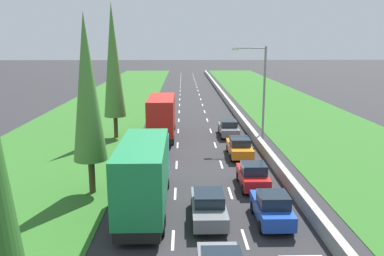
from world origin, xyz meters
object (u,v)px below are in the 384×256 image
red_hatchback_right_lane (253,176)px  street_light_mast (261,87)px  yellow_hatchback_left_lane (167,103)px  white_sedan_left_lane (166,112)px  red_hatchback_left_lane (157,150)px  grey_sedan_right_lane (229,128)px  red_box_truck_left_lane (162,116)px  orange_sedan_right_lane (239,147)px  blue_hatchback_right_lane (272,208)px  poplar_tree_third (113,61)px  poplar_tree_second (87,89)px  green_box_truck_left_lane (145,174)px  grey_sedan_centre_lane (208,206)px

red_hatchback_right_lane → street_light_mast: (2.70, 12.14, 4.40)m
yellow_hatchback_left_lane → white_sedan_left_lane: bearing=-89.1°
red_hatchback_left_lane → grey_sedan_right_lane: red_hatchback_left_lane is taller
red_hatchback_right_lane → red_box_truck_left_lane: bearing=114.9°
red_hatchback_left_lane → street_light_mast: (9.39, 5.85, 4.40)m
orange_sedan_right_lane → street_light_mast: bearing=62.4°
yellow_hatchback_left_lane → street_light_mast: size_ratio=0.43×
red_hatchback_right_lane → street_light_mast: 13.19m
blue_hatchback_right_lane → grey_sedan_right_lane: 19.81m
poplar_tree_third → yellow_hatchback_left_lane: bearing=75.9°
poplar_tree_second → poplar_tree_third: poplar_tree_third is taller
yellow_hatchback_left_lane → poplar_tree_third: size_ratio=0.30×
red_box_truck_left_lane → poplar_tree_third: size_ratio=0.72×
blue_hatchback_right_lane → red_hatchback_left_lane: (-6.80, 11.46, 0.00)m
green_box_truck_left_lane → street_light_mast: (9.42, 15.56, 3.05)m
red_hatchback_left_lane → street_light_mast: bearing=31.9°
red_hatchback_right_lane → red_hatchback_left_lane: bearing=136.8°
blue_hatchback_right_lane → poplar_tree_second: poplar_tree_second is taller
orange_sedan_right_lane → grey_sedan_centre_lane: 12.51m
white_sedan_left_lane → poplar_tree_third: poplar_tree_third is taller
yellow_hatchback_left_lane → street_light_mast: 22.21m
red_box_truck_left_lane → grey_sedan_right_lane: 6.86m
white_sedan_left_lane → yellow_hatchback_left_lane: size_ratio=1.15×
green_box_truck_left_lane → grey_sedan_right_lane: bearing=69.4°
grey_sedan_right_lane → street_light_mast: street_light_mast is taller
red_hatchback_left_lane → yellow_hatchback_left_lane: size_ratio=1.00×
white_sedan_left_lane → street_light_mast: bearing=-51.9°
green_box_truck_left_lane → orange_sedan_right_lane: (6.86, 10.67, -1.37)m
green_box_truck_left_lane → grey_sedan_centre_lane: green_box_truck_left_lane is taller
yellow_hatchback_left_lane → red_hatchback_right_lane: bearing=-77.8°
white_sedan_left_lane → red_hatchback_left_lane: bearing=-89.9°
red_box_truck_left_lane → orange_sedan_right_lane: red_box_truck_left_lane is taller
white_sedan_left_lane → grey_sedan_centre_lane: same height
white_sedan_left_lane → red_hatchback_right_lane: (6.71, -24.15, 0.02)m
red_box_truck_left_lane → street_light_mast: street_light_mast is taller
red_box_truck_left_lane → yellow_hatchback_left_lane: (-0.19, 17.40, -1.35)m
grey_sedan_centre_lane → poplar_tree_third: bearing=113.0°
orange_sedan_right_lane → grey_sedan_centre_lane: bearing=-105.6°
yellow_hatchback_left_lane → grey_sedan_right_lane: bearing=-68.0°
green_box_truck_left_lane → white_sedan_left_lane: size_ratio=2.09×
orange_sedan_right_lane → yellow_hatchback_left_lane: yellow_hatchback_left_lane is taller
blue_hatchback_right_lane → red_box_truck_left_lane: red_box_truck_left_lane is taller
red_hatchback_left_lane → poplar_tree_second: (-3.63, -6.94, 5.80)m
yellow_hatchback_left_lane → grey_sedan_right_lane: size_ratio=0.87×
blue_hatchback_right_lane → poplar_tree_third: poplar_tree_third is taller
green_box_truck_left_lane → red_hatchback_left_lane: size_ratio=2.41×
blue_hatchback_right_lane → red_hatchback_right_lane: bearing=91.2°
red_box_truck_left_lane → grey_sedan_right_lane: (6.71, 0.34, -1.37)m
white_sedan_left_lane → yellow_hatchback_left_lane: yellow_hatchback_left_lane is taller
red_hatchback_left_lane → street_light_mast: street_light_mast is taller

